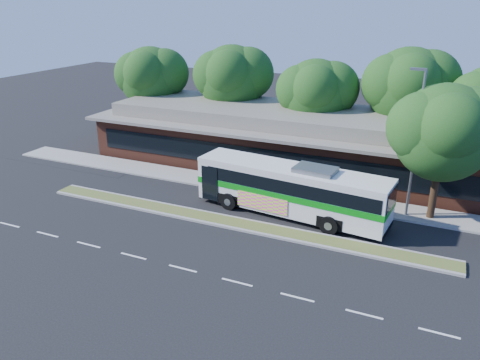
{
  "coord_description": "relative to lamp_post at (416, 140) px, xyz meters",
  "views": [
    {
      "loc": [
        10.89,
        -22.37,
        12.64
      ],
      "look_at": [
        -0.3,
        2.74,
        2.0
      ],
      "focal_mm": 35.0,
      "sensor_mm": 36.0,
      "label": 1
    }
  ],
  "objects": [
    {
      "name": "ground",
      "position": [
        -9.56,
        -6.0,
        -4.9
      ],
      "size": [
        120.0,
        120.0,
        0.0
      ],
      "primitive_type": "plane",
      "color": "black",
      "rests_on": "ground"
    },
    {
      "name": "median_strip",
      "position": [
        -9.56,
        -5.4,
        -4.83
      ],
      "size": [
        26.0,
        1.1,
        0.15
      ],
      "primitive_type": "cube",
      "color": "#415423",
      "rests_on": "ground"
    },
    {
      "name": "sidewalk",
      "position": [
        -9.56,
        0.4,
        -4.84
      ],
      "size": [
        44.0,
        2.6,
        0.12
      ],
      "primitive_type": "cube",
      "color": "gray",
      "rests_on": "ground"
    },
    {
      "name": "parking_lot",
      "position": [
        -27.56,
        4.0,
        -4.9
      ],
      "size": [
        14.0,
        12.0,
        0.01
      ],
      "primitive_type": "cube",
      "color": "black",
      "rests_on": "ground"
    },
    {
      "name": "plaza_building",
      "position": [
        -9.56,
        6.99,
        -2.77
      ],
      "size": [
        33.2,
        11.2,
        4.45
      ],
      "color": "brown",
      "rests_on": "ground"
    },
    {
      "name": "lamp_post",
      "position": [
        0.0,
        0.0,
        0.0
      ],
      "size": [
        0.93,
        0.18,
        9.07
      ],
      "color": "slate",
      "rests_on": "ground"
    },
    {
      "name": "tree_bg_a",
      "position": [
        -24.15,
        9.14,
        0.97
      ],
      "size": [
        6.47,
        5.8,
        8.63
      ],
      "color": "black",
      "rests_on": "ground"
    },
    {
      "name": "tree_bg_b",
      "position": [
        -16.13,
        10.14,
        1.24
      ],
      "size": [
        6.69,
        6.0,
        9.0
      ],
      "color": "black",
      "rests_on": "ground"
    },
    {
      "name": "tree_bg_c",
      "position": [
        -8.16,
        9.13,
        0.69
      ],
      "size": [
        6.24,
        5.6,
        8.26
      ],
      "color": "black",
      "rests_on": "ground"
    },
    {
      "name": "tree_bg_d",
      "position": [
        -1.12,
        10.15,
        1.52
      ],
      "size": [
        6.91,
        6.2,
        9.37
      ],
      "color": "black",
      "rests_on": "ground"
    },
    {
      "name": "transit_bus",
      "position": [
        -6.6,
        -2.75,
        -3.0
      ],
      "size": [
        12.35,
        3.92,
        3.41
      ],
      "rotation": [
        0.0,
        0.0,
        -0.11
      ],
      "color": "silver",
      "rests_on": "ground"
    },
    {
      "name": "sedan",
      "position": [
        -23.16,
        3.23,
        -4.25
      ],
      "size": [
        4.76,
        2.59,
        1.31
      ],
      "primitive_type": "imported",
      "rotation": [
        0.0,
        0.0,
        1.74
      ],
      "color": "#ADAFB4",
      "rests_on": "ground"
    },
    {
      "name": "sidewalk_tree",
      "position": [
        1.85,
        0.34,
        0.71
      ],
      "size": [
        6.35,
        5.69,
        8.32
      ],
      "color": "black",
      "rests_on": "ground"
    }
  ]
}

